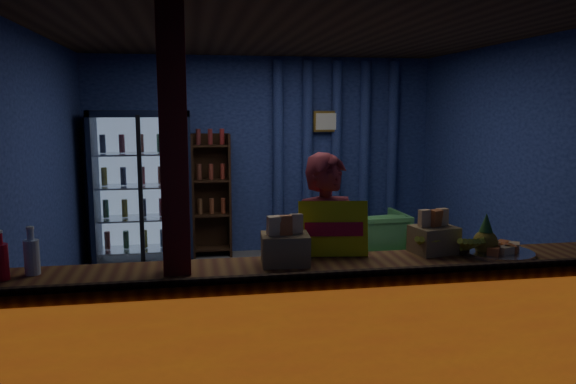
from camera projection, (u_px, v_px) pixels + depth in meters
name	position (u px, v px, depth m)	size (l,w,h in m)	color
ground	(292.00, 305.00, 5.56)	(4.60, 4.60, 0.00)	#515154
room_walls	(292.00, 146.00, 5.32)	(4.60, 4.60, 4.60)	navy
counter	(345.00, 335.00, 3.63)	(4.40, 0.57, 0.99)	brown
support_post	(176.00, 215.00, 3.33)	(0.16, 0.16, 2.60)	maroon
beverage_cooler	(143.00, 188.00, 7.02)	(1.20, 0.62, 1.90)	black
bottle_shelf	(211.00, 196.00, 7.32)	(0.50, 0.28, 1.60)	#321E10
curtain_folds	(336.00, 155.00, 7.62)	(1.74, 0.14, 2.50)	navy
framed_picture	(327.00, 121.00, 7.48)	(0.36, 0.04, 0.28)	#B3872C
shopkeeper	(328.00, 263.00, 4.11)	(0.59, 0.39, 1.62)	maroon
green_chair	(375.00, 237.00, 7.02)	(0.70, 0.72, 0.66)	#52A251
side_table	(315.00, 243.00, 7.11)	(0.56, 0.44, 0.56)	#321E10
yellow_sign	(333.00, 229.00, 3.74)	(0.47, 0.16, 0.37)	#D6D70B
soda_bottles	(3.00, 257.00, 3.28)	(0.39, 0.17, 0.29)	red
snack_box_left	(285.00, 247.00, 3.55)	(0.31, 0.27, 0.32)	olive
snack_box_centre	(434.00, 237.00, 3.83)	(0.32, 0.28, 0.30)	olive
pastry_tray	(499.00, 251.00, 3.79)	(0.47, 0.47, 0.08)	silver
banana_bunches	(446.00, 244.00, 3.77)	(0.48, 0.29, 0.16)	gold
pineapple	(485.00, 239.00, 3.75)	(0.16, 0.16, 0.28)	olive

